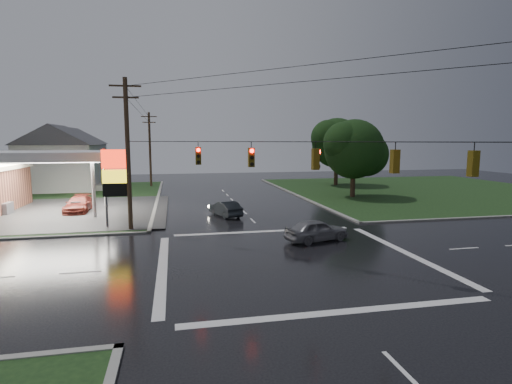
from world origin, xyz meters
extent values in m
plane|color=black|center=(0.00, 0.00, 0.00)|extent=(120.00, 120.00, 0.00)
cube|color=black|center=(26.00, 26.00, 0.04)|extent=(36.00, 36.00, 0.08)
cube|color=#2D2D2D|center=(-20.00, 18.00, 0.09)|extent=(26.00, 18.00, 0.02)
cylinder|color=silver|center=(-13.00, 15.00, 2.50)|extent=(0.30, 0.30, 5.00)
cylinder|color=silver|center=(-13.00, 21.00, 2.50)|extent=(0.30, 0.30, 5.00)
cube|color=silver|center=(-18.00, 18.00, 5.20)|extent=(12.00, 8.00, 0.80)
cube|color=white|center=(-18.00, 18.00, 4.78)|extent=(11.40, 7.40, 0.04)
cube|color=#59595E|center=(-21.00, 18.00, 0.55)|extent=(0.80, 1.60, 1.10)
cube|color=#59595E|center=(-15.00, 18.00, 0.55)|extent=(0.80, 1.60, 1.10)
cylinder|color=#59595E|center=(-11.30, 10.50, 3.00)|extent=(0.16, 0.16, 6.00)
cylinder|color=#59595E|center=(-9.70, 10.50, 3.00)|extent=(0.16, 0.16, 6.00)
cube|color=red|center=(-10.50, 10.50, 5.20)|extent=(2.00, 0.35, 1.40)
cube|color=yellow|center=(-10.50, 10.50, 3.90)|extent=(2.00, 0.35, 1.00)
cube|color=black|center=(-10.50, 10.50, 2.90)|extent=(2.00, 0.35, 1.00)
cylinder|color=#382619|center=(-9.50, 9.50, 5.50)|extent=(0.32, 0.32, 11.00)
cube|color=#382619|center=(-9.50, 9.50, 10.40)|extent=(2.20, 0.12, 0.12)
cube|color=#382619|center=(-9.50, 9.50, 9.60)|extent=(1.80, 0.12, 0.12)
cylinder|color=#382619|center=(-9.50, 38.00, 5.25)|extent=(0.32, 0.32, 10.50)
cube|color=#382619|center=(-9.50, 38.00, 9.90)|extent=(2.20, 0.12, 0.12)
cube|color=#382619|center=(-9.50, 38.00, 9.10)|extent=(1.80, 0.12, 0.12)
cube|color=#59470C|center=(-4.75, 4.75, 5.60)|extent=(0.34, 0.34, 1.10)
cylinder|color=#FF0C07|center=(-4.75, 4.55, 5.98)|extent=(0.22, 0.08, 0.22)
cube|color=#59470C|center=(-1.90, 1.90, 5.60)|extent=(0.34, 0.34, 1.10)
cylinder|color=#FF0C07|center=(-1.90, 1.70, 5.98)|extent=(0.22, 0.08, 0.22)
cube|color=#59470C|center=(0.95, -0.95, 5.60)|extent=(0.34, 0.34, 1.10)
cylinder|color=#FF0C07|center=(1.15, -0.95, 5.98)|extent=(0.08, 0.22, 0.22)
cube|color=#59470C|center=(3.80, -3.80, 5.60)|extent=(0.34, 0.34, 1.10)
cylinder|color=#FF0C07|center=(3.80, -3.60, 5.98)|extent=(0.22, 0.08, 0.22)
cube|color=#59470C|center=(6.08, -6.08, 5.60)|extent=(0.34, 0.34, 1.10)
cylinder|color=#FF0C07|center=(6.08, -5.88, 5.98)|extent=(0.22, 0.08, 0.22)
cube|color=silver|center=(-21.00, 36.00, 3.00)|extent=(9.00, 8.00, 6.00)
cube|color=gray|center=(-15.70, 36.00, 0.40)|extent=(1.60, 4.80, 0.80)
cube|color=silver|center=(-22.00, 48.00, 3.00)|extent=(9.00, 8.00, 6.00)
cube|color=gray|center=(-16.70, 48.00, 0.40)|extent=(1.60, 4.80, 0.80)
cylinder|color=black|center=(14.00, 22.00, 2.52)|extent=(0.56, 0.56, 5.04)
sphere|color=black|center=(14.00, 22.00, 5.58)|extent=(6.80, 6.80, 6.80)
sphere|color=black|center=(15.70, 22.30, 4.95)|extent=(5.10, 5.10, 5.10)
sphere|color=black|center=(12.64, 21.60, 6.30)|extent=(4.76, 4.76, 4.76)
cylinder|color=black|center=(17.00, 34.00, 2.80)|extent=(0.56, 0.56, 5.60)
sphere|color=black|center=(17.00, 34.00, 6.20)|extent=(7.20, 7.20, 7.20)
sphere|color=black|center=(18.80, 34.30, 5.50)|extent=(5.40, 5.40, 5.40)
sphere|color=black|center=(15.56, 33.60, 7.00)|extent=(5.04, 5.04, 5.04)
imported|color=black|center=(-1.96, 13.44, 0.67)|extent=(2.63, 4.33, 1.35)
imported|color=slate|center=(2.78, 3.61, 0.73)|extent=(4.59, 2.80, 1.46)
imported|color=maroon|center=(-14.93, 18.18, 0.72)|extent=(2.08, 5.01, 1.45)
camera|label=1|loc=(-6.30, -20.68, 6.57)|focal=28.00mm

